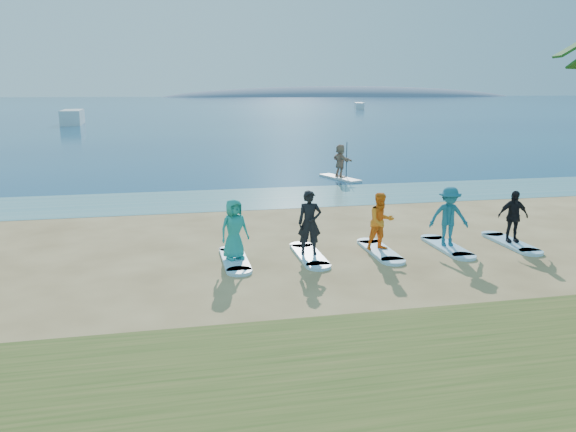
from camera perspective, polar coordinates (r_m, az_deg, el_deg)
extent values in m
plane|color=tan|center=(15.29, 3.28, -5.58)|extent=(600.00, 600.00, 0.00)
plane|color=teal|center=(25.26, -2.92, 1.85)|extent=(600.00, 600.00, 0.00)
plane|color=navy|center=(174.10, -10.79, 11.08)|extent=(600.00, 600.00, 0.00)
ellipsoid|color=slate|center=(329.21, 5.74, 11.99)|extent=(220.00, 56.00, 18.00)
cube|color=silver|center=(30.61, 5.30, 3.85)|extent=(1.64, 3.06, 0.12)
imported|color=tan|center=(30.48, 5.33, 5.61)|extent=(0.94, 1.72, 1.77)
cube|color=silver|center=(82.27, -20.99, 8.68)|extent=(2.95, 8.28, 1.94)
cube|color=silver|center=(131.60, 7.22, 10.69)|extent=(3.31, 6.85, 1.54)
cube|color=#A4DCFF|center=(16.13, -5.42, -4.46)|extent=(0.70, 2.20, 0.09)
imported|color=teal|center=(15.89, -5.49, -1.34)|extent=(0.98, 0.80, 1.72)
cube|color=#A4DCFF|center=(16.50, 2.18, -4.01)|extent=(0.70, 2.20, 0.09)
imported|color=black|center=(16.24, 2.21, -0.68)|extent=(0.74, 0.53, 1.88)
cube|color=#A4DCFF|center=(17.15, 9.32, -3.52)|extent=(0.70, 2.20, 0.09)
imported|color=orange|center=(16.91, 9.43, -0.55)|extent=(0.94, 0.79, 1.74)
cube|color=#A4DCFF|center=(18.04, 15.84, -3.03)|extent=(0.70, 2.20, 0.09)
imported|color=#1A647F|center=(17.80, 16.03, -0.05)|extent=(1.31, 0.93, 1.83)
cube|color=#A4DCFF|center=(19.14, 21.67, -2.55)|extent=(0.70, 2.20, 0.09)
imported|color=black|center=(18.94, 21.89, -0.03)|extent=(1.01, 0.53, 1.64)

